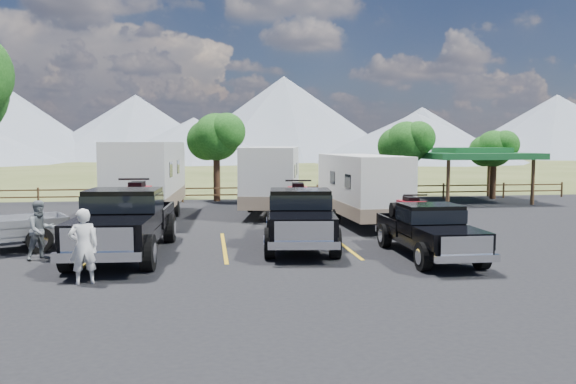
{
  "coord_description": "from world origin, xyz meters",
  "views": [
    {
      "loc": [
        -2.48,
        -14.58,
        3.49
      ],
      "look_at": [
        0.56,
        6.84,
        1.6
      ],
      "focal_mm": 35.0,
      "sensor_mm": 36.0,
      "label": 1
    }
  ],
  "objects": [
    {
      "name": "ground",
      "position": [
        0.0,
        0.0,
        0.0
      ],
      "size": [
        320.0,
        320.0,
        0.0
      ],
      "primitive_type": "plane",
      "color": "#3F4A1F",
      "rests_on": "ground"
    },
    {
      "name": "asphalt_lot",
      "position": [
        0.0,
        3.0,
        0.02
      ],
      "size": [
        44.0,
        34.0,
        0.04
      ],
      "primitive_type": "cube",
      "color": "black",
      "rests_on": "ground"
    },
    {
      "name": "stall_lines",
      "position": [
        0.0,
        4.0,
        0.04
      ],
      "size": [
        12.12,
        5.5,
        0.01
      ],
      "color": "#BF9316",
      "rests_on": "asphalt_lot"
    },
    {
      "name": "tree_ne_a",
      "position": [
        8.97,
        17.01,
        3.48
      ],
      "size": [
        3.11,
        2.92,
        4.76
      ],
      "color": "black",
      "rests_on": "ground"
    },
    {
      "name": "tree_ne_b",
      "position": [
        14.98,
        18.01,
        3.13
      ],
      "size": [
        2.77,
        2.59,
        4.27
      ],
      "color": "black",
      "rests_on": "ground"
    },
    {
      "name": "tree_north",
      "position": [
        -2.03,
        19.02,
        3.83
      ],
      "size": [
        3.46,
        3.24,
        5.25
      ],
      "color": "black",
      "rests_on": "ground"
    },
    {
      "name": "rail_fence",
      "position": [
        2.0,
        18.5,
        0.61
      ],
      "size": [
        36.12,
        0.12,
        1.0
      ],
      "color": "#4E3521",
      "rests_on": "ground"
    },
    {
      "name": "pavilion",
      "position": [
        13.0,
        17.0,
        2.79
      ],
      "size": [
        6.2,
        6.2,
        3.22
      ],
      "color": "#4E3521",
      "rests_on": "ground"
    },
    {
      "name": "mountain_range",
      "position": [
        -7.63,
        105.98,
        7.87
      ],
      "size": [
        209.0,
        71.0,
        20.0
      ],
      "color": "slate",
      "rests_on": "ground"
    },
    {
      "name": "rig_left",
      "position": [
        -5.02,
        3.12,
        1.15
      ],
      "size": [
        2.77,
        7.0,
        2.3
      ],
      "rotation": [
        0.0,
        0.0,
        -0.06
      ],
      "color": "black",
      "rests_on": "asphalt_lot"
    },
    {
      "name": "rig_center",
      "position": [
        0.54,
        3.94,
        1.07
      ],
      "size": [
        2.87,
        6.62,
        2.14
      ],
      "rotation": [
        0.0,
        0.0,
        -0.12
      ],
      "color": "black",
      "rests_on": "asphalt_lot"
    },
    {
      "name": "rig_right",
      "position": [
        4.08,
        1.53,
        0.91
      ],
      "size": [
        1.96,
        5.45,
        1.81
      ],
      "rotation": [
        0.0,
        0.0,
        -0.01
      ],
      "color": "black",
      "rests_on": "asphalt_lot"
    },
    {
      "name": "trailer_left",
      "position": [
        -5.25,
        11.84,
        1.87
      ],
      "size": [
        3.05,
        10.06,
        3.49
      ],
      "rotation": [
        0.0,
        0.0,
        -0.06
      ],
      "color": "white",
      "rests_on": "asphalt_lot"
    },
    {
      "name": "trailer_center",
      "position": [
        0.63,
        12.97,
        1.74
      ],
      "size": [
        3.8,
        9.39,
        3.25
      ],
      "rotation": [
        0.0,
        0.0,
        -0.19
      ],
      "color": "white",
      "rests_on": "asphalt_lot"
    },
    {
      "name": "trailer_right",
      "position": [
        3.95,
        8.51,
        1.58
      ],
      "size": [
        2.42,
        8.46,
        2.94
      ],
      "rotation": [
        0.0,
        0.0,
        0.03
      ],
      "color": "white",
      "rests_on": "asphalt_lot"
    },
    {
      "name": "person_a",
      "position": [
        -5.54,
        -0.46,
        0.97
      ],
      "size": [
        0.78,
        0.62,
        1.87
      ],
      "primitive_type": "imported",
      "rotation": [
        0.0,
        0.0,
        3.42
      ],
      "color": "silver",
      "rests_on": "asphalt_lot"
    },
    {
      "name": "person_b",
      "position": [
        -7.43,
        2.74,
        0.92
      ],
      "size": [
        1.09,
        1.07,
        1.77
      ],
      "primitive_type": "imported",
      "rotation": [
        0.0,
        0.0,
        0.72
      ],
      "color": "slate",
      "rests_on": "asphalt_lot"
    }
  ]
}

